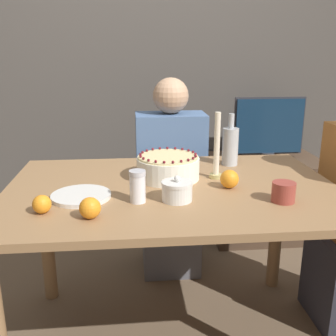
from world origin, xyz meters
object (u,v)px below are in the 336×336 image
cake (168,167)px  person_man_blue_shirt (171,190)px  candle (217,152)px  sugar_bowl (176,191)px  sugar_shaker (138,186)px  bottle (230,146)px  tv_monitor (269,128)px

cake → person_man_blue_shirt: size_ratio=0.24×
candle → person_man_blue_shirt: (-0.14, 0.57, -0.38)m
cake → sugar_bowl: size_ratio=2.33×
person_man_blue_shirt → sugar_shaker: bearing=76.0°
sugar_bowl → person_man_blue_shirt: (0.06, 0.83, -0.30)m
sugar_bowl → sugar_shaker: (-0.14, -0.00, 0.02)m
cake → bottle: (0.33, 0.19, 0.05)m
sugar_shaker → tv_monitor: size_ratio=0.25×
tv_monitor → person_man_blue_shirt: bearing=-150.2°
cake → bottle: bearing=29.8°
cake → bottle: size_ratio=1.08×
cake → tv_monitor: (0.80, 0.98, -0.02)m
candle → tv_monitor: (0.59, 0.99, -0.09)m
cake → bottle: 0.38m
sugar_bowl → tv_monitor: bearing=57.4°
bottle → person_man_blue_shirt: person_man_blue_shirt is taller
candle → bottle: (0.11, 0.20, -0.02)m
person_man_blue_shirt → sugar_bowl: bearing=85.6°
cake → bottle: bottle is taller
bottle → tv_monitor: size_ratio=0.51×
bottle → person_man_blue_shirt: size_ratio=0.22×
cake → sugar_shaker: size_ratio=2.25×
sugar_shaker → bottle: (0.47, 0.46, 0.04)m
sugar_shaker → bottle: bottle is taller
cake → candle: size_ratio=0.94×
bottle → sugar_bowl: bearing=-125.0°
sugar_shaker → bottle: bearing=44.7°
candle → cake: bearing=175.9°
sugar_bowl → sugar_shaker: 0.15m
candle → person_man_blue_shirt: 0.70m
sugar_shaker → sugar_bowl: bearing=1.0°
bottle → sugar_shaker: bearing=-135.3°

